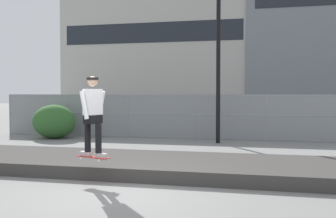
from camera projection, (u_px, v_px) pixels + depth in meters
The scene contains 10 objects.
ground_plane at pixel (111, 194), 7.44m from camera, with size 120.00×120.00×0.00m, color slate.
gravel_berm at pixel (146, 164), 9.72m from camera, with size 10.29×2.82×0.30m, color #3D3A38.
skateboard at pixel (93, 157), 8.29m from camera, with size 0.82×0.46×0.07m.
skater at pixel (93, 112), 8.25m from camera, with size 0.71×0.62×1.68m.
chain_fence at pixel (194, 117), 16.44m from camera, with size 17.41×0.06×1.85m.
street_lamp at pixel (218, 27), 14.94m from camera, with size 0.44×0.44×7.09m.
parked_car_near at pixel (128, 114), 20.66m from camera, with size 4.50×2.16×1.66m.
parked_car_mid at pixel (232, 115), 19.65m from camera, with size 4.45×2.05×1.66m.
library_building at pixel (164, 53), 56.37m from camera, with size 24.87×13.89×15.34m.
shrub_left at pixel (54, 122), 16.67m from camera, with size 1.84×1.50×1.42m.
Camera 1 is at (2.75, -6.92, 1.89)m, focal length 42.44 mm.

